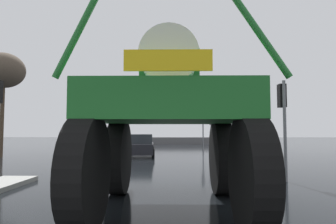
% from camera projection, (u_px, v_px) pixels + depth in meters
% --- Properties ---
extents(ground_plane, '(120.00, 120.00, 0.00)m').
position_uv_depth(ground_plane, '(161.00, 158.00, 19.42)').
color(ground_plane, black).
extents(oversize_sprayer, '(4.18, 5.24, 4.60)m').
position_uv_depth(oversize_sprayer, '(169.00, 120.00, 6.81)').
color(oversize_sprayer, black).
rests_on(oversize_sprayer, ground).
extents(sedan_ahead, '(2.13, 4.22, 1.52)m').
position_uv_depth(sedan_ahead, '(141.00, 146.00, 20.83)').
color(sedan_ahead, black).
rests_on(sedan_ahead, ground).
extents(traffic_signal_near_right, '(0.24, 0.54, 3.54)m').
position_uv_depth(traffic_signal_near_right, '(283.00, 108.00, 10.57)').
color(traffic_signal_near_right, slate).
rests_on(traffic_signal_near_right, ground).
extents(traffic_signal_far_left, '(0.24, 0.55, 3.28)m').
position_uv_depth(traffic_signal_far_left, '(211.00, 124.00, 27.90)').
color(traffic_signal_far_left, slate).
rests_on(traffic_signal_far_left, ground).
extents(traffic_signal_far_right, '(0.24, 0.55, 3.49)m').
position_uv_depth(traffic_signal_far_right, '(203.00, 122.00, 27.93)').
color(traffic_signal_far_right, slate).
rests_on(traffic_signal_far_right, ground).
extents(bare_tree_left, '(2.79, 2.79, 7.04)m').
position_uv_depth(bare_tree_left, '(3.00, 71.00, 20.03)').
color(bare_tree_left, '#473828').
rests_on(bare_tree_left, ground).
extents(roadside_barrier, '(27.11, 0.24, 0.90)m').
position_uv_depth(roadside_barrier, '(167.00, 141.00, 38.21)').
color(roadside_barrier, '#59595B').
rests_on(roadside_barrier, ground).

